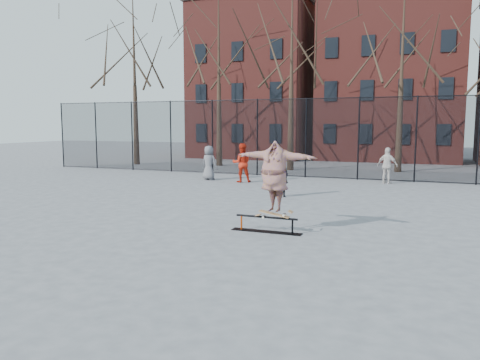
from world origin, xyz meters
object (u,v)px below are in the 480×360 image
at_px(skate_rail, 266,226).
at_px(bystander_red, 242,163).
at_px(bystander_grey, 209,163).
at_px(bystander_white, 387,166).
at_px(bystander_black, 280,175).
at_px(skater, 275,178).
at_px(skateboard, 274,215).

bearing_deg(skate_rail, bystander_red, 115.22).
xyz_separation_m(skate_rail, bystander_red, (-4.31, 9.16, 0.75)).
height_order(bystander_grey, bystander_white, bystander_grey).
bearing_deg(bystander_black, bystander_red, -60.82).
bearing_deg(bystander_red, skater, 89.29).
distance_m(bystander_red, bystander_white, 6.65).
xyz_separation_m(bystander_red, bystander_white, (6.34, 2.00, -0.08)).
bearing_deg(bystander_red, bystander_grey, -34.29).
bearing_deg(bystander_grey, bystander_white, -158.43).
relative_size(skate_rail, bystander_white, 1.11).
height_order(bystander_grey, bystander_red, bystander_red).
relative_size(skate_rail, skater, 0.85).
xyz_separation_m(skateboard, bystander_grey, (-6.32, 9.39, 0.38)).
relative_size(bystander_black, bystander_red, 0.90).
height_order(skateboard, skater, skater).
bearing_deg(bystander_grey, skateboard, 133.27).
distance_m(bystander_grey, bystander_red, 1.82).
height_order(skateboard, bystander_black, bystander_black).
bearing_deg(bystander_grey, bystander_red, -178.01).
xyz_separation_m(skate_rail, bystander_white, (2.03, 11.16, 0.67)).
height_order(bystander_black, bystander_white, bystander_white).
bearing_deg(bystander_white, bystander_black, 80.12).
bearing_deg(skateboard, bystander_white, 80.72).
distance_m(skater, bystander_red, 10.22).
bearing_deg(skate_rail, bystander_white, 79.70).
height_order(skate_rail, bystander_white, bystander_white).
xyz_separation_m(skateboard, skater, (0.00, 0.00, 0.93)).
bearing_deg(skater, bystander_red, 124.28).
height_order(skateboard, bystander_red, bystander_red).
relative_size(bystander_grey, bystander_black, 1.02).
bearing_deg(bystander_white, skateboard, 102.27).
xyz_separation_m(skater, bystander_red, (-4.52, 9.16, -0.48)).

